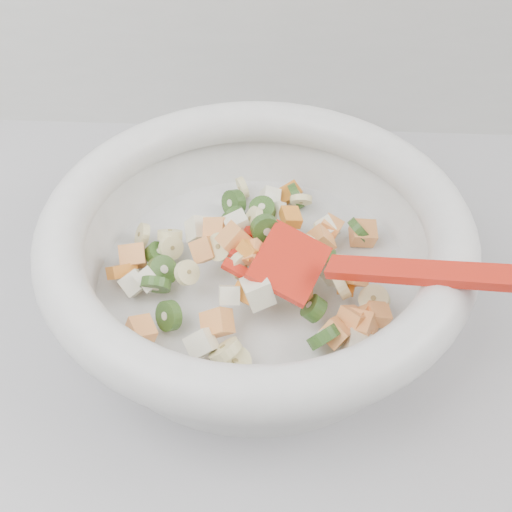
{
  "coord_description": "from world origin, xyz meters",
  "views": [
    {
      "loc": [
        0.17,
        1.05,
        1.35
      ],
      "look_at": [
        0.15,
        1.45,
        0.95
      ],
      "focal_mm": 45.0,
      "sensor_mm": 36.0,
      "label": 1
    }
  ],
  "objects": [
    {
      "name": "counter",
      "position": [
        0.0,
        1.45,
        0.45
      ],
      "size": [
        2.0,
        0.6,
        0.9
      ],
      "primitive_type": "cube",
      "color": "#A6A6AB",
      "rests_on": "ground"
    },
    {
      "name": "mixing_bowl",
      "position": [
        0.15,
        1.45,
        0.96
      ],
      "size": [
        0.45,
        0.37,
        0.14
      ],
      "color": "white",
      "rests_on": "counter"
    }
  ]
}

